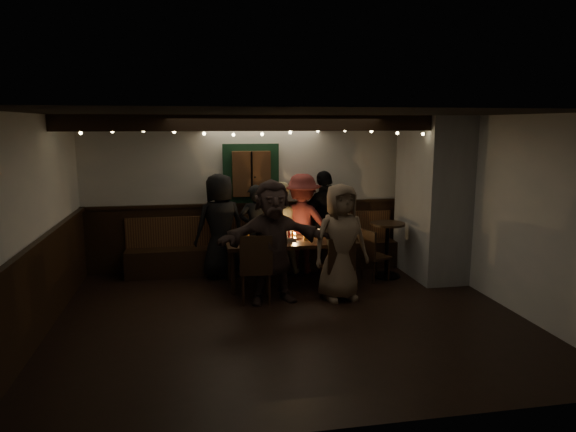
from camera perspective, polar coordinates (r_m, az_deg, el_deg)
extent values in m
cube|color=black|center=(6.78, 0.11, -11.27)|extent=(6.00, 5.00, 0.01)
cube|color=black|center=(6.32, 0.12, 11.35)|extent=(6.00, 5.00, 0.01)
cube|color=silver|center=(8.87, -2.86, 2.55)|extent=(6.00, 0.01, 2.60)
cube|color=silver|center=(6.58, -26.56, -1.20)|extent=(0.01, 5.00, 2.60)
cube|color=silver|center=(7.57, 23.09, 0.42)|extent=(0.01, 5.00, 2.60)
cube|color=black|center=(8.97, -2.79, -2.23)|extent=(6.00, 0.05, 1.10)
cube|color=black|center=(6.75, -25.80, -7.45)|extent=(0.05, 5.00, 1.10)
cube|color=gray|center=(8.68, 15.70, 2.01)|extent=(0.70, 1.40, 2.60)
cube|color=black|center=(8.80, -2.55, -4.64)|extent=(4.60, 0.45, 0.45)
cube|color=#3B2115|center=(8.87, -2.74, -1.37)|extent=(4.60, 0.06, 0.50)
cube|color=black|center=(8.74, -4.13, 4.73)|extent=(0.95, 0.04, 1.00)
cube|color=#3B2115|center=(8.68, -4.08, 4.70)|extent=(0.64, 0.12, 0.76)
cube|color=black|center=(7.30, -1.35, 10.29)|extent=(6.00, 0.16, 0.22)
sphere|color=#FFE599|center=(7.33, -22.05, 8.54)|extent=(0.04, 0.04, 0.04)
sphere|color=#FFE599|center=(7.26, -18.94, 8.91)|extent=(0.04, 0.04, 0.04)
sphere|color=#FFE599|center=(7.22, -15.76, 9.12)|extent=(0.04, 0.04, 0.04)
sphere|color=#FFE599|center=(7.19, -12.54, 9.12)|extent=(0.04, 0.04, 0.04)
sphere|color=#FFE599|center=(7.19, -9.31, 9.02)|extent=(0.04, 0.04, 0.04)
sphere|color=#FFE599|center=(7.21, -6.08, 8.97)|extent=(0.04, 0.04, 0.04)
sphere|color=#FFE599|center=(7.25, -2.89, 9.07)|extent=(0.04, 0.04, 0.04)
sphere|color=#FFE599|center=(7.32, 0.25, 9.28)|extent=(0.04, 0.04, 0.04)
sphere|color=#FFE599|center=(7.40, 3.34, 9.45)|extent=(0.04, 0.04, 0.04)
sphere|color=#FFE599|center=(7.51, 6.35, 9.46)|extent=(0.04, 0.04, 0.04)
sphere|color=#FFE599|center=(7.63, 9.26, 9.27)|extent=(0.04, 0.04, 0.04)
sphere|color=#FFE599|center=(7.77, 12.07, 9.01)|extent=(0.04, 0.04, 0.04)
sphere|color=#FFE599|center=(7.94, 14.76, 8.80)|extent=(0.04, 0.04, 0.04)
sphere|color=#FFE599|center=(8.11, 17.36, 8.75)|extent=(0.04, 0.04, 0.04)
cube|color=black|center=(7.95, 0.26, -2.87)|extent=(1.99, 0.85, 0.06)
cylinder|color=black|center=(7.59, -6.11, -6.34)|extent=(0.07, 0.07, 0.65)
cylinder|color=black|center=(8.26, -6.49, -4.97)|extent=(0.07, 0.07, 0.65)
cylinder|color=black|center=(7.93, 7.30, -5.63)|extent=(0.07, 0.07, 0.65)
cylinder|color=black|center=(8.57, 5.88, -4.39)|extent=(0.07, 0.07, 0.65)
cylinder|color=#BF7226|center=(7.88, -4.55, -2.31)|extent=(0.07, 0.07, 0.13)
cylinder|color=#BF7226|center=(7.73, -1.94, -2.53)|extent=(0.07, 0.07, 0.13)
cylinder|color=silver|center=(8.01, -0.04, -2.07)|extent=(0.07, 0.07, 0.13)
cylinder|color=#BF7226|center=(7.91, 1.94, -2.23)|extent=(0.07, 0.07, 0.13)
cylinder|color=silver|center=(8.16, 3.55, -1.86)|extent=(0.07, 0.07, 0.13)
cylinder|color=#BF7226|center=(7.92, 5.37, -2.26)|extent=(0.07, 0.07, 0.13)
cylinder|color=white|center=(7.60, -2.72, -3.22)|extent=(0.25, 0.25, 0.01)
cube|color=#B2B2B7|center=(7.89, 0.33, -2.58)|extent=(0.15, 0.09, 0.05)
cylinder|color=#990C0C|center=(7.87, 0.12, -2.22)|extent=(0.03, 0.03, 0.15)
cylinder|color=gold|center=(7.89, 0.53, -2.20)|extent=(0.03, 0.03, 0.15)
cylinder|color=silver|center=(7.99, 0.73, -2.31)|extent=(0.05, 0.05, 0.08)
sphere|color=#FFB24C|center=(7.98, 0.73, -1.91)|extent=(0.03, 0.03, 0.03)
cube|color=black|center=(7.25, -3.63, -6.00)|extent=(0.48, 0.48, 0.04)
cube|color=black|center=(6.99, -3.57, -4.28)|extent=(0.45, 0.07, 0.51)
cylinder|color=black|center=(7.51, -2.29, -7.33)|extent=(0.04, 0.04, 0.44)
cylinder|color=black|center=(7.16, -2.07, -8.20)|extent=(0.04, 0.04, 0.44)
cylinder|color=black|center=(7.49, -5.07, -7.41)|extent=(0.04, 0.04, 0.44)
cylinder|color=black|center=(7.15, -4.99, -8.28)|extent=(0.04, 0.04, 0.44)
cube|color=black|center=(7.48, 5.38, -5.83)|extent=(0.46, 0.46, 0.04)
cube|color=black|center=(7.25, 5.99, -4.28)|extent=(0.41, 0.09, 0.47)
cylinder|color=black|center=(7.75, 6.00, -6.96)|extent=(0.04, 0.04, 0.40)
cylinder|color=black|center=(7.46, 7.04, -7.66)|extent=(0.04, 0.04, 0.40)
cylinder|color=black|center=(7.62, 3.70, -7.21)|extent=(0.04, 0.04, 0.40)
cylinder|color=black|center=(7.33, 4.67, -7.94)|extent=(0.04, 0.04, 0.40)
cube|color=black|center=(8.34, 9.70, -4.48)|extent=(0.48, 0.48, 0.04)
cube|color=black|center=(8.18, 8.84, -3.07)|extent=(0.16, 0.37, 0.43)
cylinder|color=black|center=(8.38, 11.14, -5.89)|extent=(0.03, 0.03, 0.37)
cylinder|color=black|center=(8.19, 9.53, -6.22)|extent=(0.03, 0.03, 0.37)
cylinder|color=black|center=(8.60, 9.79, -5.43)|extent=(0.03, 0.03, 0.37)
cylinder|color=black|center=(8.42, 8.20, -5.73)|extent=(0.03, 0.03, 0.37)
cylinder|color=black|center=(8.67, 10.82, -6.51)|extent=(0.46, 0.46, 0.03)
cylinder|color=black|center=(8.56, 10.92, -3.77)|extent=(0.06, 0.06, 0.88)
cylinder|color=black|center=(8.46, 11.02, -0.87)|extent=(0.56, 0.56, 0.04)
imported|color=black|center=(8.40, -7.56, -1.07)|extent=(0.96, 0.78, 1.70)
imported|color=black|center=(8.48, -3.59, -1.55)|extent=(0.56, 0.37, 1.51)
imported|color=beige|center=(8.56, -1.06, -1.31)|extent=(0.77, 0.61, 1.54)
imported|color=maroon|center=(8.58, 1.59, -0.85)|extent=(1.23, 0.96, 1.67)
imported|color=black|center=(8.77, 4.12, -0.51)|extent=(1.08, 0.75, 1.71)
imported|color=#352623|center=(7.13, -1.73, -2.87)|extent=(1.65, 0.67, 1.73)
imported|color=brown|center=(7.29, 5.84, -2.91)|extent=(0.89, 0.65, 1.67)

